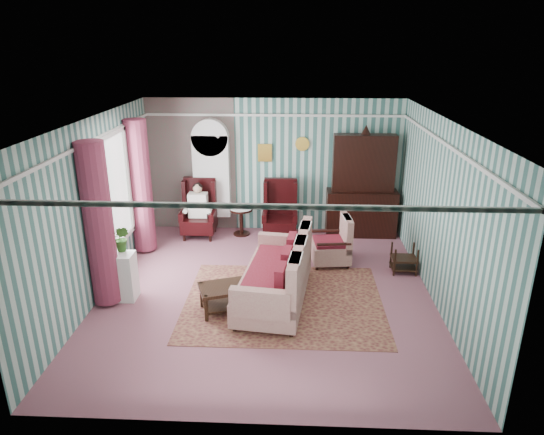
{
  "coord_description": "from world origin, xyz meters",
  "views": [
    {
      "loc": [
        0.44,
        -7.26,
        4.01
      ],
      "look_at": [
        0.07,
        0.6,
        1.14
      ],
      "focal_mm": 32.0,
      "sensor_mm": 36.0,
      "label": 1
    }
  ],
  "objects_px": {
    "seated_woman": "(199,211)",
    "nest_table": "(404,258)",
    "dresser_hutch": "(363,183)",
    "round_side_table": "(241,222)",
    "wingback_right": "(280,210)",
    "wingback_left": "(198,209)",
    "sofa": "(274,271)",
    "coffee_table": "(230,298)",
    "floral_armchair": "(331,239)",
    "plant_stand": "(119,276)",
    "bookcase": "(212,182)"
  },
  "relations": [
    {
      "from": "round_side_table",
      "to": "nest_table",
      "type": "bearing_deg",
      "value": -28.2
    },
    {
      "from": "wingback_right",
      "to": "seated_woman",
      "type": "bearing_deg",
      "value": 180.0
    },
    {
      "from": "wingback_right",
      "to": "nest_table",
      "type": "relative_size",
      "value": 2.31
    },
    {
      "from": "seated_woman",
      "to": "plant_stand",
      "type": "xyz_separation_m",
      "value": [
        -0.8,
        -2.75,
        -0.19
      ]
    },
    {
      "from": "seated_woman",
      "to": "plant_stand",
      "type": "height_order",
      "value": "seated_woman"
    },
    {
      "from": "dresser_hutch",
      "to": "floral_armchair",
      "type": "bearing_deg",
      "value": -116.62
    },
    {
      "from": "dresser_hutch",
      "to": "coffee_table",
      "type": "bearing_deg",
      "value": -126.29
    },
    {
      "from": "nest_table",
      "to": "plant_stand",
      "type": "xyz_separation_m",
      "value": [
        -4.87,
        -1.2,
        0.13
      ]
    },
    {
      "from": "seated_woman",
      "to": "bookcase",
      "type": "bearing_deg",
      "value": 57.34
    },
    {
      "from": "round_side_table",
      "to": "nest_table",
      "type": "xyz_separation_m",
      "value": [
        3.17,
        -1.7,
        -0.03
      ]
    },
    {
      "from": "plant_stand",
      "to": "floral_armchair",
      "type": "xyz_separation_m",
      "value": [
        3.54,
        1.51,
        0.1
      ]
    },
    {
      "from": "dresser_hutch",
      "to": "round_side_table",
      "type": "bearing_deg",
      "value": -177.36
    },
    {
      "from": "round_side_table",
      "to": "floral_armchair",
      "type": "distance_m",
      "value": 2.32
    },
    {
      "from": "dresser_hutch",
      "to": "nest_table",
      "type": "distance_m",
      "value": 2.11
    },
    {
      "from": "wingback_right",
      "to": "wingback_left",
      "type": "bearing_deg",
      "value": 180.0
    },
    {
      "from": "floral_armchair",
      "to": "wingback_right",
      "type": "bearing_deg",
      "value": 32.32
    },
    {
      "from": "wingback_left",
      "to": "plant_stand",
      "type": "height_order",
      "value": "wingback_left"
    },
    {
      "from": "sofa",
      "to": "nest_table",
      "type": "bearing_deg",
      "value": -56.37
    },
    {
      "from": "sofa",
      "to": "coffee_table",
      "type": "relative_size",
      "value": 2.4
    },
    {
      "from": "dresser_hutch",
      "to": "round_side_table",
      "type": "height_order",
      "value": "dresser_hutch"
    },
    {
      "from": "bookcase",
      "to": "plant_stand",
      "type": "distance_m",
      "value": 3.39
    },
    {
      "from": "round_side_table",
      "to": "bookcase",
      "type": "bearing_deg",
      "value": 159.73
    },
    {
      "from": "round_side_table",
      "to": "sofa",
      "type": "xyz_separation_m",
      "value": [
        0.84,
        -2.86,
        0.23
      ]
    },
    {
      "from": "dresser_hutch",
      "to": "wingback_left",
      "type": "xyz_separation_m",
      "value": [
        -3.5,
        -0.27,
        -0.55
      ]
    },
    {
      "from": "coffee_table",
      "to": "bookcase",
      "type": "bearing_deg",
      "value": 103.31
    },
    {
      "from": "seated_woman",
      "to": "nest_table",
      "type": "xyz_separation_m",
      "value": [
        4.07,
        -1.55,
        -0.32
      ]
    },
    {
      "from": "seated_woman",
      "to": "plant_stand",
      "type": "bearing_deg",
      "value": -106.22
    },
    {
      "from": "coffee_table",
      "to": "wingback_right",
      "type": "bearing_deg",
      "value": 77.31
    },
    {
      "from": "plant_stand",
      "to": "nest_table",
      "type": "bearing_deg",
      "value": 13.84
    },
    {
      "from": "seated_woman",
      "to": "plant_stand",
      "type": "relative_size",
      "value": 1.47
    },
    {
      "from": "nest_table",
      "to": "plant_stand",
      "type": "height_order",
      "value": "plant_stand"
    },
    {
      "from": "dresser_hutch",
      "to": "nest_table",
      "type": "xyz_separation_m",
      "value": [
        0.57,
        -1.82,
        -0.91
      ]
    },
    {
      "from": "round_side_table",
      "to": "coffee_table",
      "type": "distance_m",
      "value": 3.2
    },
    {
      "from": "bookcase",
      "to": "nest_table",
      "type": "relative_size",
      "value": 4.15
    },
    {
      "from": "sofa",
      "to": "wingback_right",
      "type": "bearing_deg",
      "value": 7.05
    },
    {
      "from": "dresser_hutch",
      "to": "coffee_table",
      "type": "xyz_separation_m",
      "value": [
        -2.44,
        -3.32,
        -0.96
      ]
    },
    {
      "from": "round_side_table",
      "to": "floral_armchair",
      "type": "relative_size",
      "value": 0.6
    },
    {
      "from": "plant_stand",
      "to": "sofa",
      "type": "distance_m",
      "value": 2.55
    },
    {
      "from": "dresser_hutch",
      "to": "nest_table",
      "type": "relative_size",
      "value": 4.37
    },
    {
      "from": "floral_armchair",
      "to": "nest_table",
      "type": "bearing_deg",
      "value": -109.64
    },
    {
      "from": "wingback_right",
      "to": "sofa",
      "type": "height_order",
      "value": "wingback_right"
    },
    {
      "from": "sofa",
      "to": "floral_armchair",
      "type": "xyz_separation_m",
      "value": [
        1.0,
        1.47,
        -0.03
      ]
    },
    {
      "from": "nest_table",
      "to": "wingback_left",
      "type": "bearing_deg",
      "value": 159.15
    },
    {
      "from": "wingback_left",
      "to": "seated_woman",
      "type": "xyz_separation_m",
      "value": [
        0.0,
        0.0,
        -0.04
      ]
    },
    {
      "from": "plant_stand",
      "to": "coffee_table",
      "type": "xyz_separation_m",
      "value": [
        1.86,
        -0.3,
        -0.18
      ]
    },
    {
      "from": "wingback_left",
      "to": "sofa",
      "type": "xyz_separation_m",
      "value": [
        1.74,
        -2.71,
        -0.1
      ]
    },
    {
      "from": "plant_stand",
      "to": "floral_armchair",
      "type": "relative_size",
      "value": 0.8
    },
    {
      "from": "bookcase",
      "to": "sofa",
      "type": "xyz_separation_m",
      "value": [
        1.49,
        -3.1,
        -0.59
      ]
    },
    {
      "from": "round_side_table",
      "to": "plant_stand",
      "type": "distance_m",
      "value": 3.36
    },
    {
      "from": "bookcase",
      "to": "sofa",
      "type": "bearing_deg",
      "value": -64.27
    }
  ]
}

